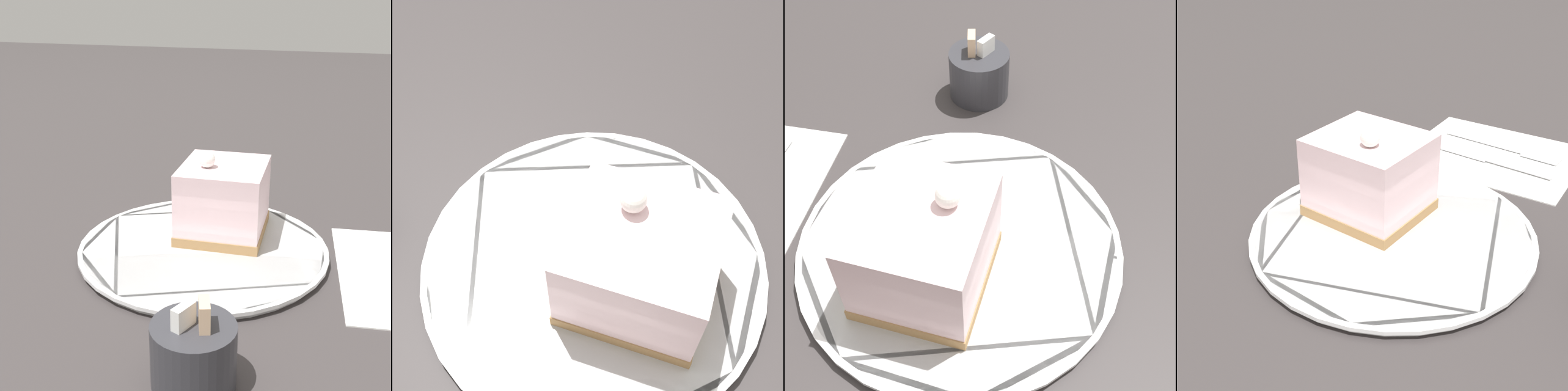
# 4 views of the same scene
# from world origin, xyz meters

# --- Properties ---
(ground_plane) EXTENTS (4.00, 4.00, 0.00)m
(ground_plane) POSITION_xyz_m (0.00, 0.00, 0.00)
(ground_plane) COLOR #383333
(plate) EXTENTS (0.28, 0.28, 0.01)m
(plate) POSITION_xyz_m (0.03, -0.00, 0.01)
(plate) COLOR white
(plate) RESTS_ON ground_plane
(cake_slice) EXTENTS (0.10, 0.11, 0.10)m
(cake_slice) POSITION_xyz_m (0.02, -0.04, 0.05)
(cake_slice) COLOR #9E7547
(cake_slice) RESTS_ON plate
(napkin) EXTENTS (0.19, 0.23, 0.00)m
(napkin) POSITION_xyz_m (-0.20, -0.01, 0.00)
(napkin) COLOR white
(napkin) RESTS_ON ground_plane
(fork) EXTENTS (0.02, 0.16, 0.00)m
(fork) POSITION_xyz_m (-0.23, 0.00, 0.01)
(fork) COLOR silver
(fork) RESTS_ON napkin
(knife) EXTENTS (0.02, 0.17, 0.00)m
(knife) POSITION_xyz_m (-0.18, -0.02, 0.01)
(knife) COLOR silver
(knife) RESTS_ON napkin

